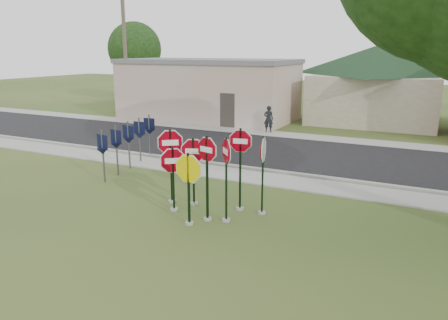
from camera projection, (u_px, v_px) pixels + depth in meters
The scene contains 19 objects.
ground at pixel (183, 230), 12.11m from camera, with size 120.00×120.00×0.00m, color #2F4B1C.
sidewalk_near at pixel (258, 178), 16.87m from camera, with size 60.00×1.60×0.06m, color gray.
road at pixel (294, 154), 20.78m from camera, with size 60.00×7.00×0.04m, color black.
sidewalk_far at pixel (318, 138), 24.50m from camera, with size 60.00×1.60×0.06m, color gray.
curb at pixel (267, 171), 17.73m from camera, with size 60.00×0.20×0.14m, color gray.
stop_sign_center at pixel (207, 167), 12.39m from camera, with size 0.95×0.25×2.62m.
stop_sign_yellow at pixel (189, 180), 12.14m from camera, with size 1.14×0.24×2.22m.
stop_sign_left at pixel (173, 171), 13.24m from camera, with size 0.81×0.71×2.13m.
stop_sign_right at pixel (226, 168), 12.31m from camera, with size 0.70×0.77×2.61m.
stop_sign_back_right at pixel (240, 159), 13.21m from camera, with size 0.95×0.24×2.68m.
stop_sign_back_left at pixel (193, 162), 13.73m from camera, with size 1.00×0.43×2.31m.
stop_sign_far_right at pixel (263, 165), 12.89m from camera, with size 0.24×0.99×2.51m.
stop_sign_far_left at pixel (171, 155), 13.88m from camera, with size 0.91×0.67×2.56m.
route_sign_row at pixel (129, 140), 18.05m from camera, with size 1.43×4.63×2.00m.
building_stucco at pixel (208, 88), 31.08m from camera, with size 12.20×6.20×4.20m.
building_house at pixel (379, 68), 29.41m from camera, with size 11.60×11.60×6.20m.
utility_pole_near at pixel (125, 48), 30.14m from camera, with size 2.20×0.26×9.50m.
bg_tree_left at pixel (135, 49), 40.39m from camera, with size 4.90×4.90×7.35m.
pedestrian at pixel (269, 119), 25.87m from camera, with size 0.57×0.38×1.57m, color black.
Camera 1 is at (6.06, -9.56, 4.86)m, focal length 35.00 mm.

